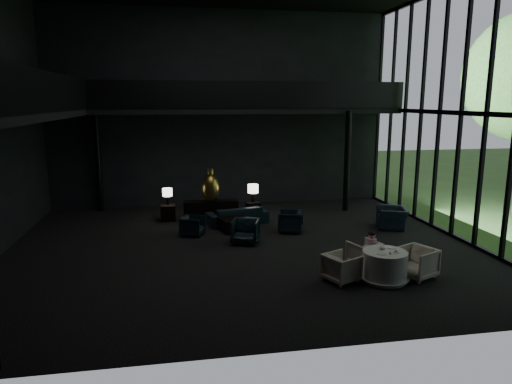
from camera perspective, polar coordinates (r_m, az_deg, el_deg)
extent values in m
cube|color=black|center=(14.00, -1.67, -6.88)|extent=(14.00, 12.00, 0.02)
cube|color=black|center=(19.26, -4.34, 10.19)|extent=(14.00, 0.04, 8.00)
cube|color=black|center=(7.42, 4.87, 8.37)|extent=(14.00, 0.04, 8.00)
cube|color=black|center=(13.80, -27.56, 8.51)|extent=(2.00, 12.00, 0.25)
cube|color=black|center=(18.40, -0.88, 10.17)|extent=(12.00, 2.00, 0.25)
cube|color=black|center=(13.53, -23.69, 11.35)|extent=(0.06, 12.00, 1.00)
cube|color=black|center=(17.41, -0.36, 12.08)|extent=(12.00, 0.06, 1.00)
cylinder|color=black|center=(19.27, -19.15, 3.63)|extent=(0.24, 0.24, 4.00)
cylinder|color=black|center=(18.58, 11.32, 3.77)|extent=(0.24, 0.24, 4.00)
cube|color=black|center=(17.41, -5.66, -2.16)|extent=(2.06, 0.47, 0.66)
ellipsoid|color=#AD7341|center=(17.14, -5.69, 0.50)|extent=(0.66, 0.66, 1.03)
cylinder|color=#AD7341|center=(17.04, -5.73, 2.54)|extent=(0.23, 0.23, 0.21)
cube|color=black|center=(17.25, -10.93, -2.56)|extent=(0.54, 0.54, 0.59)
cylinder|color=black|center=(17.23, -10.98, -1.02)|extent=(0.11, 0.11, 0.32)
cylinder|color=white|center=(17.17, -11.02, -0.02)|extent=(0.36, 0.36, 0.29)
cube|color=black|center=(17.45, -0.37, -2.19)|extent=(0.53, 0.53, 0.59)
cylinder|color=black|center=(17.36, -0.37, -0.67)|extent=(0.12, 0.12, 0.35)
cylinder|color=white|center=(17.29, -0.38, 0.42)|extent=(0.40, 0.40, 0.32)
imported|color=black|center=(16.47, -2.36, -2.48)|extent=(2.37, 1.16, 0.89)
imported|color=black|center=(15.23, -7.92, -4.22)|extent=(0.77, 0.79, 0.64)
imported|color=black|center=(15.50, 4.33, -3.51)|extent=(0.97, 1.01, 0.83)
imported|color=black|center=(14.24, -1.35, -4.69)|extent=(1.08, 1.04, 0.89)
imported|color=black|center=(16.61, 16.66, -2.62)|extent=(1.08, 1.33, 1.01)
cube|color=black|center=(15.72, -2.72, -4.00)|extent=(1.24, 1.24, 0.44)
cylinder|color=white|center=(11.83, 15.76, -8.88)|extent=(1.09, 1.09, 0.75)
cone|color=white|center=(11.95, 15.67, -10.35)|extent=(1.23, 1.23, 0.10)
imported|color=silver|center=(12.75, 13.34, -7.37)|extent=(0.85, 0.82, 0.71)
imported|color=beige|center=(12.25, 19.41, -7.98)|extent=(1.14, 1.17, 0.92)
imported|color=#C1B2A5|center=(11.54, 10.64, -9.14)|extent=(0.93, 0.96, 0.76)
cylinder|color=#C284A9|center=(12.51, 14.23, -6.44)|extent=(0.26, 0.26, 0.37)
sphere|color=#D8A884|center=(12.43, 14.29, -5.24)|extent=(0.18, 0.18, 0.18)
ellipsoid|color=black|center=(12.42, 14.30, -5.11)|extent=(0.19, 0.19, 0.13)
cylinder|color=white|center=(11.51, 15.40, -7.43)|extent=(0.27, 0.27, 0.01)
cylinder|color=white|center=(12.01, 16.62, -6.69)|extent=(0.28, 0.28, 0.02)
cylinder|color=white|center=(11.70, 17.15, -7.22)|extent=(0.20, 0.20, 0.01)
cylinder|color=white|center=(11.70, 17.12, -7.04)|extent=(0.08, 0.08, 0.05)
ellipsoid|color=white|center=(11.84, 15.52, -6.73)|extent=(0.16, 0.16, 0.08)
cylinder|color=#99999E|center=(11.54, 16.43, -7.30)|extent=(0.07, 0.07, 0.06)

